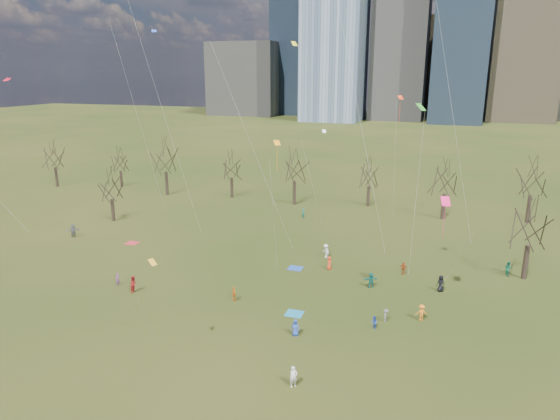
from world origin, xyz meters
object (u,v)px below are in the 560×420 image
(blanket_navy, at_px, (295,268))
(person_1, at_px, (294,377))
(person_4, at_px, (234,294))
(blanket_teal, at_px, (294,314))
(person_0, at_px, (295,328))
(person_2, at_px, (134,284))
(blanket_crimson, at_px, (132,243))

(blanket_navy, xyz_separation_m, person_1, (6.44, -21.30, 0.80))
(person_1, height_order, person_4, person_1)
(blanket_teal, relative_size, person_1, 0.99)
(blanket_navy, relative_size, person_4, 1.08)
(blanket_teal, relative_size, person_0, 1.07)
(blanket_navy, bearing_deg, person_1, -73.18)
(blanket_teal, height_order, person_2, person_2)
(blanket_teal, xyz_separation_m, person_1, (3.25, -10.65, 0.80))
(blanket_teal, relative_size, person_2, 0.90)
(person_1, bearing_deg, person_4, 84.74)
(blanket_navy, relative_size, person_0, 1.07)
(person_1, xyz_separation_m, person_4, (-9.65, 11.34, -0.07))
(blanket_navy, distance_m, person_0, 15.11)
(person_2, height_order, person_4, person_2)
(blanket_crimson, bearing_deg, person_4, -29.95)
(blanket_crimson, xyz_separation_m, person_4, (19.67, -11.33, 0.73))
(blanket_crimson, relative_size, person_0, 1.07)
(blanket_navy, bearing_deg, person_4, -107.88)
(blanket_navy, height_order, blanket_crimson, same)
(blanket_crimson, height_order, person_0, person_0)
(person_0, height_order, person_1, person_1)
(blanket_teal, distance_m, person_0, 4.04)
(person_2, distance_m, person_4, 10.57)
(blanket_teal, height_order, person_0, person_0)
(blanket_crimson, distance_m, person_2, 15.78)
(blanket_navy, distance_m, person_2, 17.84)
(blanket_crimson, bearing_deg, person_0, -30.02)
(person_1, bearing_deg, blanket_teal, 61.31)
(person_0, bearing_deg, person_1, -78.53)
(blanket_teal, xyz_separation_m, person_2, (-16.87, -0.77, 0.87))
(blanket_navy, distance_m, blanket_crimson, 22.93)
(blanket_teal, xyz_separation_m, blanket_navy, (-3.19, 10.65, 0.00))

